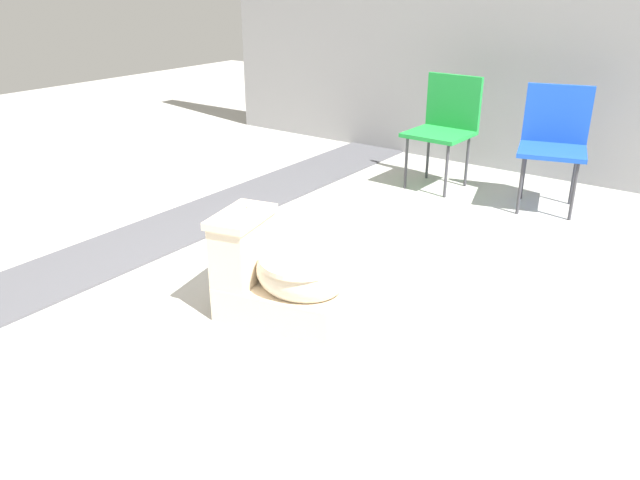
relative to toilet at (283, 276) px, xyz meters
name	(u,v)px	position (x,y,z in m)	size (l,w,h in m)	color
ground_plane	(289,319)	(0.03, 0.00, -0.22)	(14.00, 14.00, 0.00)	#A8A59E
gravel_strip	(179,226)	(-1.29, 0.50, -0.21)	(0.56, 8.00, 0.01)	#4C4C51
building_wall	(605,8)	(0.53, 3.11, 1.08)	(7.00, 0.20, 2.60)	gray
toilet	(283,276)	(0.00, 0.00, 0.00)	(0.70, 0.50, 0.52)	beige
folding_chair_left	(446,120)	(-0.30, 2.34, 0.29)	(0.46, 0.46, 0.83)	#1E8C38
folding_chair_middle	(554,134)	(0.51, 2.35, 0.29)	(0.54, 0.54, 0.83)	#1947B2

